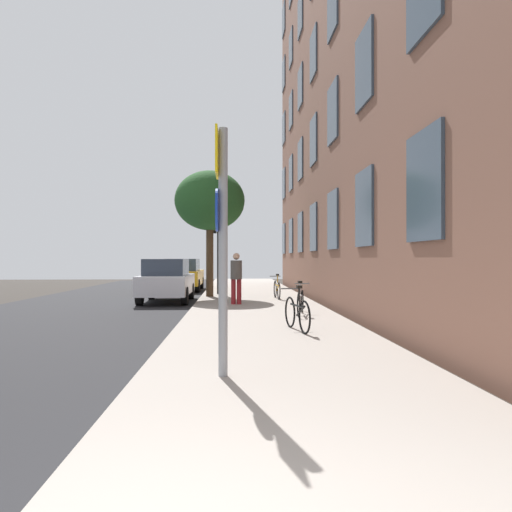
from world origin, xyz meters
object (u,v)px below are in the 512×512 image
(bicycle_1, at_px, (300,301))
(car_1, at_px, (183,274))
(pedestrian_0, at_px, (236,275))
(bicycle_2, at_px, (277,289))
(tree_near, at_px, (210,201))
(bicycle_0, at_px, (297,313))
(car_0, at_px, (167,280))
(traffic_light, at_px, (216,239))
(sign_post, at_px, (221,230))

(bicycle_1, bearing_deg, car_1, 110.97)
(bicycle_1, height_order, pedestrian_0, pedestrian_0)
(bicycle_2, distance_m, pedestrian_0, 2.73)
(tree_near, relative_size, bicycle_0, 3.09)
(car_0, bearing_deg, bicycle_1, -49.57)
(tree_near, relative_size, bicycle_2, 3.07)
(car_0, bearing_deg, traffic_light, 55.30)
(tree_near, bearing_deg, bicycle_2, -25.12)
(tree_near, distance_m, car_1, 6.18)
(bicycle_1, height_order, car_1, car_1)
(pedestrian_0, distance_m, car_0, 3.33)
(tree_near, bearing_deg, sign_post, -86.64)
(car_0, xyz_separation_m, car_1, (-0.07, 6.39, 0.00))
(sign_post, bearing_deg, bicycle_2, 81.19)
(bicycle_2, relative_size, car_1, 0.38)
(bicycle_0, height_order, car_0, car_0)
(tree_near, xyz_separation_m, bicycle_1, (2.78, -6.37, -3.48))
(bicycle_2, distance_m, car_1, 7.61)
(sign_post, distance_m, traffic_light, 14.36)
(sign_post, bearing_deg, car_0, 101.06)
(traffic_light, bearing_deg, sign_post, -87.76)
(sign_post, distance_m, bicycle_0, 4.38)
(tree_near, relative_size, pedestrian_0, 2.96)
(traffic_light, height_order, bicycle_1, traffic_light)
(bicycle_0, relative_size, car_1, 0.37)
(sign_post, xyz_separation_m, car_1, (-2.38, 18.21, -1.18))
(bicycle_1, relative_size, bicycle_2, 1.01)
(pedestrian_0, bearing_deg, car_1, 107.43)
(sign_post, relative_size, tree_near, 0.64)
(bicycle_2, relative_size, car_0, 0.42)
(sign_post, distance_m, pedestrian_0, 9.79)
(pedestrian_0, relative_size, car_0, 0.43)
(sign_post, relative_size, car_1, 0.74)
(traffic_light, xyz_separation_m, pedestrian_0, (0.84, -4.60, -1.40))
(bicycle_0, height_order, pedestrian_0, pedestrian_0)
(tree_near, height_order, pedestrian_0, tree_near)
(tree_near, bearing_deg, traffic_light, 80.39)
(pedestrian_0, height_order, car_1, pedestrian_0)
(bicycle_1, height_order, bicycle_2, bicycle_2)
(bicycle_0, distance_m, car_0, 8.88)
(bicycle_2, bearing_deg, sign_post, -98.81)
(bicycle_1, xyz_separation_m, bicycle_2, (-0.16, 5.14, 0.01))
(car_1, bearing_deg, car_0, -89.35)
(car_0, bearing_deg, car_1, 90.65)
(bicycle_2, height_order, car_1, car_1)
(tree_near, bearing_deg, car_1, 107.59)
(traffic_light, xyz_separation_m, bicycle_1, (2.57, -7.59, -2.01))
(bicycle_1, xyz_separation_m, car_1, (-4.39, 11.46, 0.36))
(bicycle_0, xyz_separation_m, pedestrian_0, (-1.24, 5.92, 0.60))
(bicycle_0, relative_size, pedestrian_0, 0.96)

